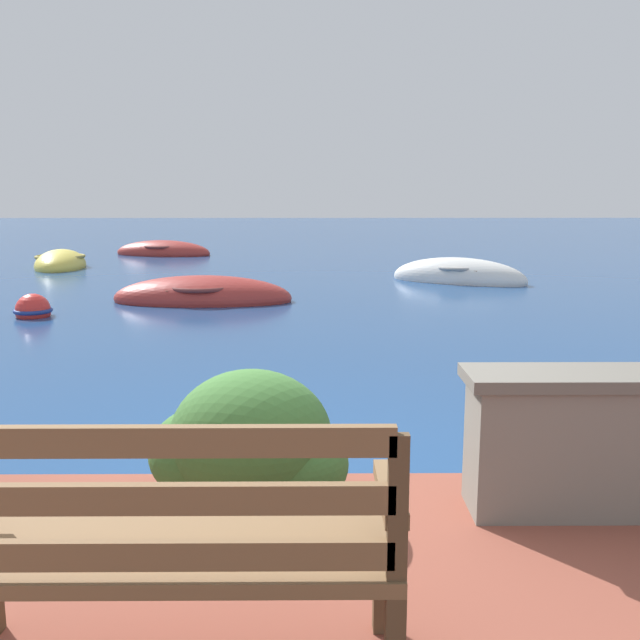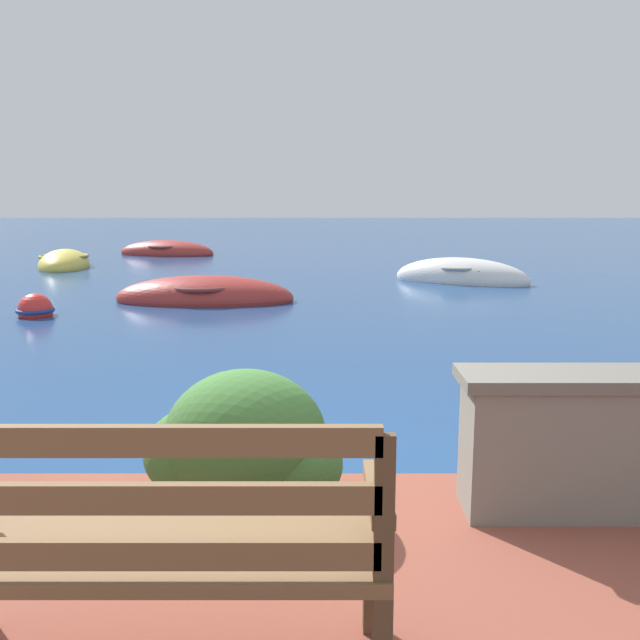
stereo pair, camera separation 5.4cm
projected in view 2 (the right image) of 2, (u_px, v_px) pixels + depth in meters
ground_plane at (280, 510)px, 4.06m from camera, size 80.00×80.00×0.00m
park_bench at (156, 543)px, 2.25m from camera, size 1.48×0.48×0.93m
stone_wall at (632, 442)px, 3.50m from camera, size 1.73×0.39×0.71m
hedge_clump_left at (242, 446)px, 3.60m from camera, size 1.02×0.74×0.70m
rowboat_nearest at (204, 298)px, 11.50m from camera, size 2.89×1.24×0.73m
rowboat_mid at (460, 279)px, 13.86m from camera, size 2.79×2.07×0.83m
rowboat_far at (63, 265)px, 16.43m from camera, size 1.50×2.40×0.72m
rowboat_outer at (166, 253)px, 19.49m from camera, size 2.84×1.63×0.70m
mooring_buoy at (35, 310)px, 10.17m from camera, size 0.54×0.54×0.49m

